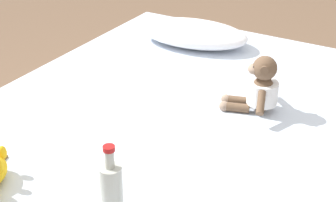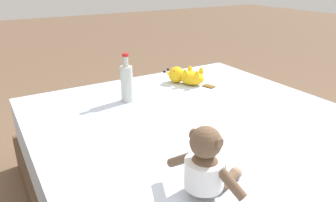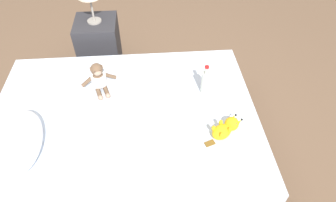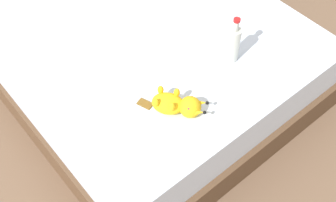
{
  "view_description": "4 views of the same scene",
  "coord_description": "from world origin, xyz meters",
  "px_view_note": "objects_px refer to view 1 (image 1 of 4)",
  "views": [
    {
      "loc": [
        0.93,
        -1.58,
        1.48
      ],
      "look_at": [
        0.0,
        0.0,
        0.49
      ],
      "focal_mm": 56.7,
      "sensor_mm": 36.0,
      "label": 1
    },
    {
      "loc": [
        0.83,
        0.84,
        1.08
      ],
      "look_at": [
        0.11,
        -0.36,
        0.52
      ],
      "focal_mm": 34.12,
      "sensor_mm": 36.0,
      "label": 2
    },
    {
      "loc": [
        -1.5,
        -0.21,
        2.08
      ],
      "look_at": [
        0.04,
        -0.33,
        0.51
      ],
      "focal_mm": 31.46,
      "sensor_mm": 36.0,
      "label": 3
    },
    {
      "loc": [
        -1.06,
        -1.63,
        2.03
      ],
      "look_at": [
        -0.26,
        -0.68,
        0.5
      ],
      "focal_mm": 47.08,
      "sensor_mm": 36.0,
      "label": 4
    }
  ],
  "objects_px": {
    "pillow": "(193,33)",
    "plush_monkey": "(260,89)",
    "glass_bottle": "(112,193)",
    "bed": "(168,159)"
  },
  "relations": [
    {
      "from": "plush_monkey",
      "to": "glass_bottle",
      "type": "height_order",
      "value": "glass_bottle"
    },
    {
      "from": "pillow",
      "to": "plush_monkey",
      "type": "bearing_deg",
      "value": -41.19
    },
    {
      "from": "pillow",
      "to": "glass_bottle",
      "type": "xyz_separation_m",
      "value": [
        0.44,
        -1.32,
        0.05
      ]
    },
    {
      "from": "bed",
      "to": "pillow",
      "type": "height_order",
      "value": "pillow"
    },
    {
      "from": "bed",
      "to": "glass_bottle",
      "type": "height_order",
      "value": "glass_bottle"
    },
    {
      "from": "bed",
      "to": "plush_monkey",
      "type": "distance_m",
      "value": 0.48
    },
    {
      "from": "bed",
      "to": "glass_bottle",
      "type": "distance_m",
      "value": 0.74
    },
    {
      "from": "pillow",
      "to": "plush_monkey",
      "type": "xyz_separation_m",
      "value": [
        0.56,
        -0.49,
        0.04
      ]
    },
    {
      "from": "pillow",
      "to": "bed",
      "type": "bearing_deg",
      "value": -69.75
    },
    {
      "from": "bed",
      "to": "pillow",
      "type": "distance_m",
      "value": 0.78
    }
  ]
}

